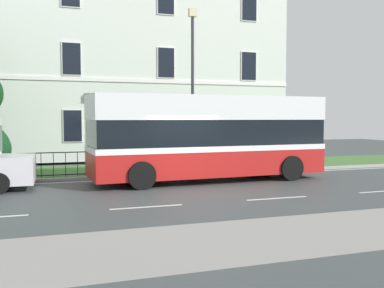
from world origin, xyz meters
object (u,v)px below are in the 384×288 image
(street_lamp_post, at_px, (193,78))
(litter_bin, at_px, (147,159))
(single_decker_bus, at_px, (209,137))
(georgian_townhouse, at_px, (109,45))

(street_lamp_post, distance_m, litter_bin, 4.19)
(street_lamp_post, relative_size, litter_bin, 6.72)
(single_decker_bus, height_order, street_lamp_post, street_lamp_post)
(georgian_townhouse, xyz_separation_m, street_lamp_post, (2.46, -8.66, -2.68))
(litter_bin, bearing_deg, street_lamp_post, 8.89)
(single_decker_bus, distance_m, street_lamp_post, 4.03)
(georgian_townhouse, height_order, street_lamp_post, georgian_townhouse)
(single_decker_bus, xyz_separation_m, litter_bin, (-1.79, 2.79, -1.04))
(street_lamp_post, xyz_separation_m, litter_bin, (-2.21, -0.35, -3.54))
(georgian_townhouse, height_order, single_decker_bus, georgian_townhouse)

